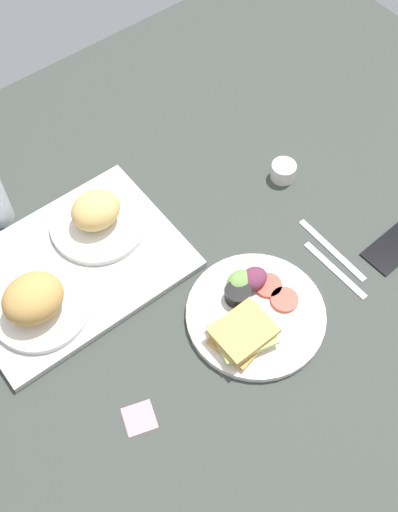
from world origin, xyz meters
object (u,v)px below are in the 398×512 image
serving_tray (72,267)px  knife (332,249)px  espresso_cup (283,171)px  fork (335,270)px  sticky_note (139,418)px  bread_plate_far (97,216)px  cell_phone (395,246)px  plate_with_salad (252,313)px  bread_plate_near (36,301)px

serving_tray → knife: bearing=-32.9°
espresso_cup → fork: 26.57cm
espresso_cup → sticky_note: size_ratio=1.00×
bread_plate_far → knife: bread_plate_far is taller
knife → cell_phone: (11.11, -7.63, 0.15)cm
plate_with_salad → cell_phone: plate_with_salad is taller
plate_with_salad → knife: size_ratio=1.46×
serving_tray → plate_with_salad: bearing=-54.6°
bread_plate_near → fork: size_ratio=1.15×
espresso_cup → cell_phone: size_ratio=0.39×
fork → sticky_note: bearing=89.2°
bread_plate_far → plate_with_salad: size_ratio=0.75×
sticky_note → plate_with_salad: bearing=6.1°
bread_plate_near → cell_phone: bearing=-25.5°
bread_plate_far → fork: 50.98cm
bread_plate_far → cell_phone: (46.93, -42.40, -4.23)cm
fork → knife: size_ratio=0.89×
espresso_cup → sticky_note: (-57.99, -25.98, -1.94)cm
plate_with_salad → knife: (23.67, 1.58, -1.49)cm
plate_with_salad → sticky_note: 29.54cm
bread_plate_far → knife: (35.82, -34.77, -4.38)cm
knife → cell_phone: size_ratio=1.32×
bread_plate_far → fork: bread_plate_far is taller
espresso_cup → knife: bearing=-103.2°
plate_with_salad → fork: 20.86cm
serving_tray → fork: 54.50cm
sticky_note → bread_plate_far: bearing=66.5°
bread_plate_near → sticky_note: size_ratio=3.50×
espresso_cup → knife: size_ratio=0.29×
bread_plate_near → bread_plate_far: size_ratio=0.95×
bread_plate_far → sticky_note: size_ratio=3.70×
cell_phone → sticky_note: (-64.10, 2.93, -0.34)cm
fork → sticky_note: size_ratio=3.04×
bread_plate_near → fork: 60.67cm
serving_tray → knife: (45.86, -29.66, -0.55)cm
serving_tray → bread_plate_far: bread_plate_far is taller
fork → bread_plate_near: bearing=60.3°
serving_tray → plate_with_salad: size_ratio=1.63×
espresso_cup → sticky_note: 63.58cm
bread_plate_near → sticky_note: bread_plate_near is taller
knife → sticky_note: bearing=94.6°
serving_tray → bread_plate_far: bearing=26.9°
serving_tray → cell_phone: (56.98, -37.30, -0.40)cm
bread_plate_near → sticky_note: 29.88cm
bread_plate_near → fork: bearing=-28.1°
plate_with_salad → knife: bearing=3.8°
bread_plate_far → plate_with_salad: bearing=-71.5°
serving_tray → bread_plate_far: 11.90cm
cell_phone → sticky_note: bearing=174.3°
knife → sticky_note: knife is taller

